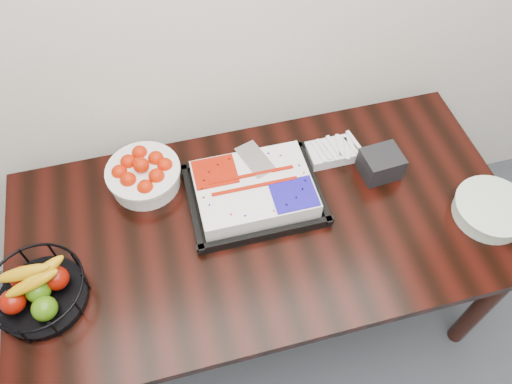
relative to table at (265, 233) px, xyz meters
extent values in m
cube|color=black|center=(0.00, 0.00, 0.07)|extent=(1.80, 0.90, 0.04)
cylinder|color=black|center=(-0.82, 0.37, -0.31)|extent=(0.07, 0.07, 0.71)
cylinder|color=black|center=(0.82, -0.37, -0.31)|extent=(0.07, 0.07, 0.71)
cylinder|color=black|center=(0.82, 0.37, -0.31)|extent=(0.07, 0.07, 0.71)
cube|color=black|center=(-0.01, 0.11, 0.10)|extent=(0.48, 0.37, 0.02)
cube|color=white|center=(-0.01, 0.11, 0.14)|extent=(0.41, 0.31, 0.07)
cube|color=#991203|center=(-0.14, 0.19, 0.18)|extent=(0.16, 0.14, 0.00)
cube|color=#180E9C|center=(0.11, 0.02, 0.18)|extent=(0.16, 0.14, 0.00)
cube|color=silver|center=(0.02, 0.21, 0.18)|extent=(0.13, 0.18, 0.00)
cylinder|color=white|center=(-0.39, 0.27, 0.13)|extent=(0.26, 0.26, 0.08)
cylinder|color=white|center=(-0.39, 0.27, 0.16)|extent=(0.27, 0.27, 0.01)
cylinder|color=black|center=(-0.76, -0.11, 0.10)|extent=(0.28, 0.28, 0.03)
torus|color=black|center=(-0.76, -0.11, 0.19)|extent=(0.30, 0.30, 0.01)
cylinder|color=white|center=(0.78, -0.18, 0.11)|extent=(0.25, 0.25, 0.06)
cylinder|color=white|center=(0.78, -0.18, 0.15)|extent=(0.26, 0.26, 0.01)
cube|color=silver|center=(0.33, 0.22, 0.11)|extent=(0.18, 0.12, 0.05)
cube|color=black|center=(0.48, 0.10, 0.14)|extent=(0.15, 0.13, 0.10)
camera|label=1|loc=(-0.27, -0.91, 1.60)|focal=35.00mm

